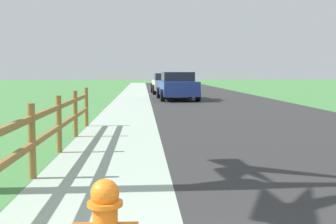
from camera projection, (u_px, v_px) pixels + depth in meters
name	position (u px, v px, depth m)	size (l,w,h in m)	color
ground_plane	(149.00, 97.00, 27.05)	(120.00, 120.00, 0.00)	#437F40
road_asphalt	(202.00, 95.00, 29.24)	(7.00, 66.00, 0.01)	#2C2C2C
curb_concrete	(103.00, 96.00, 28.87)	(6.00, 66.00, 0.01)	#9EB09E
grass_verge	(79.00, 96.00, 28.78)	(5.00, 66.00, 0.00)	#437F40
rail_fence	(47.00, 126.00, 7.51)	(0.11, 10.64, 1.11)	olive
parked_suv_blue	(177.00, 86.00, 24.64)	(2.20, 4.70, 1.54)	navy
parked_car_white	(166.00, 83.00, 31.70)	(2.07, 4.60, 1.44)	white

